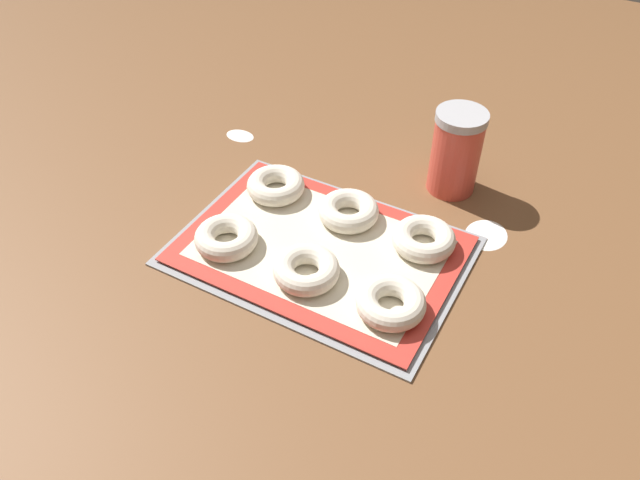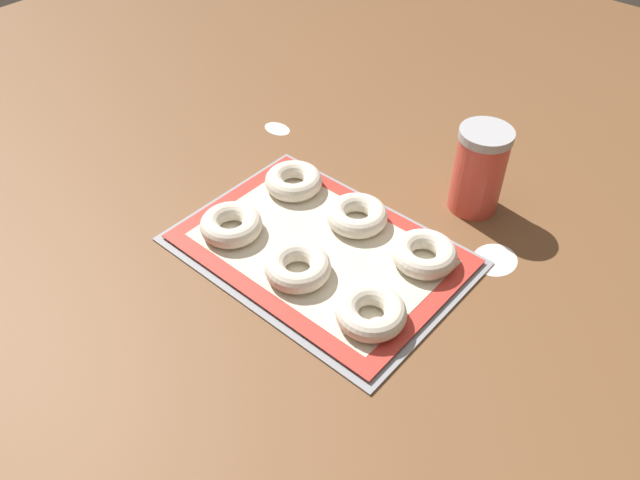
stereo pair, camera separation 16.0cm
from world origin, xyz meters
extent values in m
plane|color=brown|center=(0.00, 0.00, 0.00)|extent=(2.80, 2.80, 0.00)
cube|color=#93969B|center=(-0.02, 0.01, 0.00)|extent=(0.48, 0.34, 0.01)
cube|color=red|center=(-0.02, 0.01, 0.01)|extent=(0.46, 0.32, 0.00)
cube|color=beige|center=(-0.02, 0.01, 0.01)|extent=(0.40, 0.26, 0.00)
torus|color=silver|center=(-0.16, -0.07, 0.03)|extent=(0.11, 0.11, 0.03)
torus|color=silver|center=(0.00, -0.07, 0.03)|extent=(0.11, 0.11, 0.03)
torus|color=silver|center=(0.15, -0.06, 0.03)|extent=(0.11, 0.11, 0.03)
torus|color=silver|center=(-0.16, 0.10, 0.03)|extent=(0.11, 0.11, 0.03)
torus|color=silver|center=(-0.01, 0.10, 0.03)|extent=(0.11, 0.11, 0.03)
torus|color=silver|center=(0.14, 0.09, 0.03)|extent=(0.11, 0.11, 0.03)
cylinder|color=#DB4C3D|center=(0.12, 0.28, 0.07)|extent=(0.09, 0.09, 0.15)
cylinder|color=#B2B2B7|center=(0.12, 0.28, 0.16)|extent=(0.09, 0.09, 0.02)
ellipsoid|color=white|center=(-0.34, 0.23, 0.00)|extent=(0.06, 0.04, 0.00)
ellipsoid|color=white|center=(0.22, 0.19, 0.00)|extent=(0.07, 0.08, 0.00)
camera|label=1|loc=(0.36, -0.67, 0.74)|focal=35.00mm
camera|label=2|loc=(0.49, -0.57, 0.74)|focal=35.00mm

